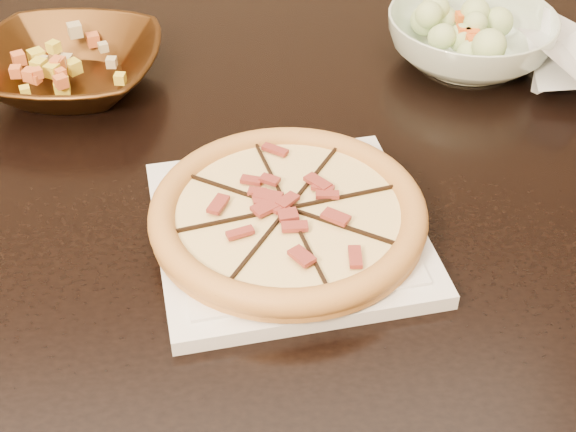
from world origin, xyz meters
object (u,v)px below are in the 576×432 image
object	(u,v)px
dining_table	(213,213)
plate	(288,230)
pizza	(288,213)
bronze_bowl	(70,68)
salad_bowl	(470,39)

from	to	relation	value
dining_table	plate	size ratio (longest dim) A/B	4.36
plate	pizza	distance (m)	0.02
plate	pizza	world-z (taller)	pizza
dining_table	pizza	distance (m)	0.24
plate	bronze_bowl	xyz separation A→B (m)	(-0.27, 0.34, 0.02)
salad_bowl	dining_table	bearing A→B (deg)	-154.13
plate	bronze_bowl	world-z (taller)	bronze_bowl
pizza	bronze_bowl	xyz separation A→B (m)	(-0.27, 0.34, -0.00)
salad_bowl	plate	bearing A→B (deg)	-128.96
dining_table	salad_bowl	distance (m)	0.44
pizza	salad_bowl	size ratio (longest dim) A/B	1.25
bronze_bowl	salad_bowl	bearing A→B (deg)	2.42
bronze_bowl	salad_bowl	size ratio (longest dim) A/B	1.04
plate	bronze_bowl	size ratio (longest dim) A/B	1.28
dining_table	salad_bowl	bearing A→B (deg)	25.87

